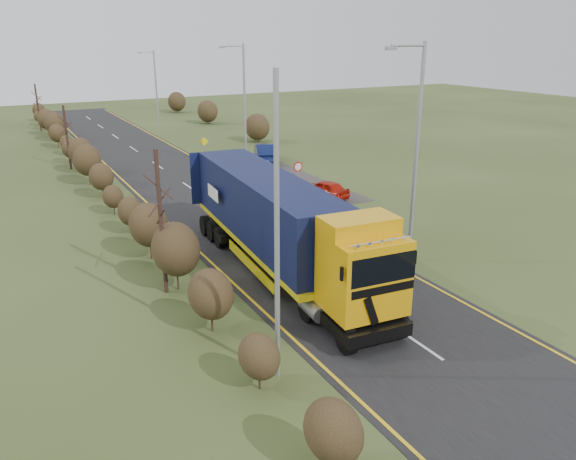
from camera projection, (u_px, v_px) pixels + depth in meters
The scene contains 14 objects.
ground at pixel (349, 297), 23.11m from camera, with size 160.00×160.00×0.00m, color #323F1B.
road at pixel (248, 227), 31.41m from camera, with size 8.00×120.00×0.02m, color black.
layby at pixel (271, 177), 42.64m from camera, with size 6.00×18.00×0.02m, color #33302D.
lane_markings at pixel (250, 229), 31.15m from camera, with size 7.52×116.00×0.01m.
hedgerow at pixel (150, 227), 26.44m from camera, with size 2.24×102.04×6.05m.
lorry at pixel (278, 221), 24.59m from camera, with size 3.63×15.84×4.37m.
car_red_hatchback at pixel (325, 189), 36.97m from camera, with size 1.40×3.48×1.19m, color #AE1508.
car_blue_sedan at pixel (266, 153), 47.43m from camera, with size 1.67×4.79×1.58m, color #0B1540.
streetlight_near at pixel (415, 146), 24.92m from camera, with size 2.11×0.20×9.95m.
streetlight_mid at pixel (243, 102), 43.06m from camera, with size 2.04×0.19×9.63m.
streetlight_far at pixel (155, 87), 63.23m from camera, with size 1.84×0.18×8.62m.
left_pole at pixel (277, 236), 16.21m from camera, with size 0.16×0.16×9.38m, color #939598.
speed_sign at pixel (298, 172), 36.97m from camera, with size 0.65×0.10×2.35m.
warning_board at pixel (204, 146), 48.19m from camera, with size 0.75×0.11×1.96m.
Camera 1 is at (-12.17, -17.21, 10.17)m, focal length 35.00 mm.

